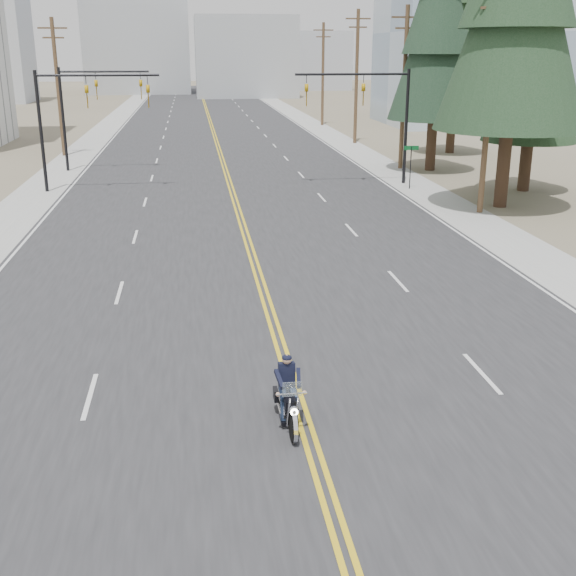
# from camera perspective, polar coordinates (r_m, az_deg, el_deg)

# --- Properties ---
(ground_plane) EXTENTS (400.00, 400.00, 0.00)m
(ground_plane) POSITION_cam_1_polar(r_m,az_deg,el_deg) (14.95, 2.52, -14.33)
(ground_plane) COLOR #776D56
(ground_plane) RESTS_ON ground
(road) EXTENTS (20.00, 200.00, 0.01)m
(road) POSITION_cam_1_polar(r_m,az_deg,el_deg) (82.82, -6.05, 12.57)
(road) COLOR #303033
(road) RESTS_ON ground
(sidewalk_left) EXTENTS (3.00, 200.00, 0.01)m
(sidewalk_left) POSITION_cam_1_polar(r_m,az_deg,el_deg) (83.30, -14.16, 12.16)
(sidewalk_left) COLOR #A5A5A0
(sidewalk_left) RESTS_ON ground
(sidewalk_right) EXTENTS (3.00, 200.00, 0.01)m
(sidewalk_right) POSITION_cam_1_polar(r_m,az_deg,el_deg) (83.92, 2.02, 12.73)
(sidewalk_right) COLOR #A5A5A0
(sidewalk_right) RESTS_ON ground
(traffic_mast_left) EXTENTS (7.10, 0.26, 7.00)m
(traffic_mast_left) POSITION_cam_1_polar(r_m,az_deg,el_deg) (45.00, -16.53, 13.56)
(traffic_mast_left) COLOR black
(traffic_mast_left) RESTS_ON ground
(traffic_mast_right) EXTENTS (7.10, 0.26, 7.00)m
(traffic_mast_right) POSITION_cam_1_polar(r_m,az_deg,el_deg) (45.90, 6.91, 14.23)
(traffic_mast_right) COLOR black
(traffic_mast_right) RESTS_ON ground
(traffic_mast_far) EXTENTS (6.10, 0.26, 7.00)m
(traffic_mast_far) POSITION_cam_1_polar(r_m,az_deg,el_deg) (52.96, -15.62, 14.16)
(traffic_mast_far) COLOR black
(traffic_mast_far) RESTS_ON ground
(street_sign) EXTENTS (0.90, 0.06, 2.62)m
(street_sign) POSITION_cam_1_polar(r_m,az_deg,el_deg) (44.80, 9.68, 9.98)
(street_sign) COLOR black
(street_sign) RESTS_ON ground
(utility_pole_b) EXTENTS (2.20, 0.30, 11.50)m
(utility_pole_b) POSITION_cam_1_polar(r_m,az_deg,el_deg) (38.41, 15.64, 14.52)
(utility_pole_b) COLOR brown
(utility_pole_b) RESTS_ON ground
(utility_pole_c) EXTENTS (2.20, 0.30, 11.00)m
(utility_pole_c) POSITION_cam_1_polar(r_m,az_deg,el_deg) (52.57, 9.16, 15.49)
(utility_pole_c) COLOR brown
(utility_pole_c) RESTS_ON ground
(utility_pole_d) EXTENTS (2.20, 0.30, 11.50)m
(utility_pole_d) POSITION_cam_1_polar(r_m,az_deg,el_deg) (67.07, 5.44, 16.40)
(utility_pole_d) COLOR brown
(utility_pole_d) RESTS_ON ground
(utility_pole_e) EXTENTS (2.20, 0.30, 11.00)m
(utility_pole_e) POSITION_cam_1_polar(r_m,az_deg,el_deg) (83.74, 2.77, 16.63)
(utility_pole_e) COLOR brown
(utility_pole_e) RESTS_ON ground
(utility_pole_left) EXTENTS (2.20, 0.30, 10.50)m
(utility_pole_left) POSITION_cam_1_polar(r_m,az_deg,el_deg) (61.31, -17.73, 15.01)
(utility_pole_left) COLOR brown
(utility_pole_left) RESTS_ON ground
(glass_building) EXTENTS (24.00, 16.00, 20.00)m
(glass_building) POSITION_cam_1_polar(r_m,az_deg,el_deg) (89.26, 15.95, 18.84)
(glass_building) COLOR #9EB5CC
(glass_building) RESTS_ON ground
(haze_bldg_b) EXTENTS (18.00, 14.00, 14.00)m
(haze_bldg_b) POSITION_cam_1_polar(r_m,az_deg,el_deg) (137.78, -3.40, 17.77)
(haze_bldg_b) COLOR #ADB2B7
(haze_bldg_b) RESTS_ON ground
(haze_bldg_c) EXTENTS (16.00, 12.00, 18.00)m
(haze_bldg_c) POSITION_cam_1_polar(r_m,az_deg,el_deg) (129.49, 12.17, 18.28)
(haze_bldg_c) COLOR #B7BCC6
(haze_bldg_c) RESTS_ON ground
(haze_bldg_d) EXTENTS (20.00, 15.00, 26.00)m
(haze_bldg_d) POSITION_cam_1_polar(r_m,az_deg,el_deg) (152.78, -11.86, 19.73)
(haze_bldg_d) COLOR #ADB2B7
(haze_bldg_d) RESTS_ON ground
(haze_bldg_e) EXTENTS (14.00, 14.00, 12.00)m
(haze_bldg_e) POSITION_cam_1_polar(r_m,az_deg,el_deg) (164.68, 2.12, 17.51)
(haze_bldg_e) COLOR #B7BCC6
(haze_bldg_e) RESTS_ON ground
(motorcyclist) EXTENTS (0.90, 2.06, 1.60)m
(motorcyclist) POSITION_cam_1_polar(r_m,az_deg,el_deg) (16.22, 0.05, -8.29)
(motorcyclist) COLOR black
(motorcyclist) RESTS_ON ground
(conifer_mid) EXTENTS (5.53, 5.53, 14.76)m
(conifer_mid) POSITION_cam_1_polar(r_m,az_deg,el_deg) (45.56, 19.14, 17.83)
(conifer_mid) COLOR #382619
(conifer_mid) RESTS_ON ground
(conifer_tall) EXTENTS (6.34, 6.34, 17.62)m
(conifer_tall) POSITION_cam_1_polar(r_m,az_deg,el_deg) (52.22, 11.84, 20.16)
(conifer_tall) COLOR #382619
(conifer_tall) RESTS_ON ground
(conifer_far) EXTENTS (6.32, 6.32, 16.93)m
(conifer_far) POSITION_cam_1_polar(r_m,az_deg,el_deg) (61.84, 13.30, 19.33)
(conifer_far) COLOR #382619
(conifer_far) RESTS_ON ground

